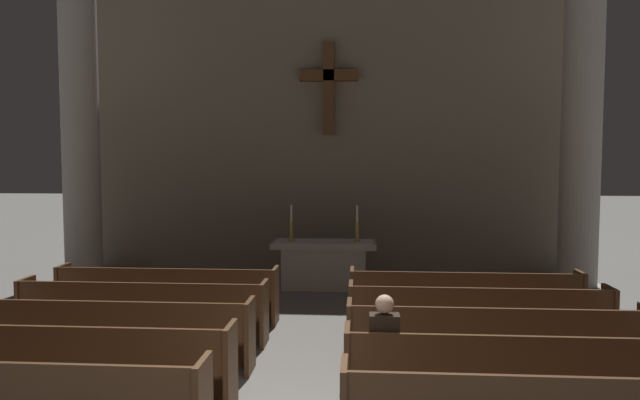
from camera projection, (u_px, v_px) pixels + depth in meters
name	position (u px, v px, depth m)	size (l,w,h in m)	color
pew_left_row_2	(68.00, 363.00, 6.53)	(3.73, 0.50, 0.95)	brown
pew_left_row_3	(111.00, 333.00, 7.65)	(3.73, 0.50, 0.95)	brown
pew_left_row_4	(143.00, 311.00, 8.76)	(3.73, 0.50, 0.95)	brown
pew_left_row_5	(168.00, 294.00, 9.88)	(3.73, 0.50, 0.95)	brown
pew_right_row_2	(520.00, 374.00, 6.19)	(3.73, 0.50, 0.95)	brown
pew_right_row_3	(496.00, 342.00, 7.30)	(3.73, 0.50, 0.95)	brown
pew_right_row_4	(478.00, 317.00, 8.41)	(3.73, 0.50, 0.95)	brown
pew_right_row_5	(465.00, 299.00, 9.53)	(3.73, 0.50, 0.95)	brown
column_left_second	(80.00, 119.00, 12.32)	(1.15, 1.15, 7.36)	#ADA89E
column_right_second	(582.00, 117.00, 11.60)	(1.15, 1.15, 7.36)	#ADA89E
altar	(324.00, 263.00, 12.47)	(2.20, 0.90, 1.01)	#A8A399
candlestick_left	(291.00, 229.00, 12.46)	(0.16, 0.16, 0.77)	#B79338
candlestick_right	(357.00, 230.00, 12.37)	(0.16, 0.16, 0.77)	#B79338
apse_with_cross	(329.00, 107.00, 14.23)	(11.52, 0.51, 8.03)	gray
lone_worshipper	(384.00, 350.00, 6.31)	(0.32, 0.43, 1.32)	#26262B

